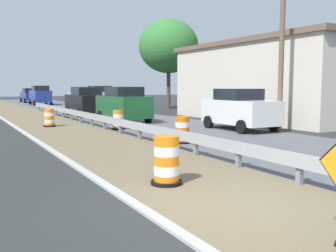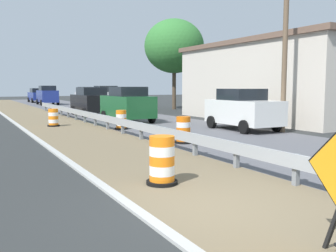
% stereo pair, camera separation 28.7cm
% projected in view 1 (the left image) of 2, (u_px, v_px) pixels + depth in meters
% --- Properties ---
extents(ground_plane, '(160.00, 160.00, 0.00)m').
position_uv_depth(ground_plane, '(221.00, 207.00, 6.72)').
color(ground_plane, '#2B2D2D').
extents(median_dirt_strip, '(3.83, 120.00, 0.01)m').
position_uv_depth(median_dirt_strip, '(251.00, 201.00, 7.07)').
color(median_dirt_strip, '#706047').
rests_on(median_dirt_strip, ground).
extents(curb_near_edge, '(0.20, 120.00, 0.11)m').
position_uv_depth(curb_near_edge, '(157.00, 220.00, 6.08)').
color(curb_near_edge, '#ADADA8').
rests_on(curb_near_edge, ground).
extents(guardrail_median, '(0.18, 54.94, 0.71)m').
position_uv_depth(guardrail_median, '(237.00, 149.00, 9.93)').
color(guardrail_median, '#999EA3').
rests_on(guardrail_median, ground).
extents(traffic_barrel_nearest, '(0.70, 0.70, 1.08)m').
position_uv_depth(traffic_barrel_nearest, '(167.00, 162.00, 8.26)').
color(traffic_barrel_nearest, orange).
rests_on(traffic_barrel_nearest, ground).
extents(traffic_barrel_close, '(0.67, 0.67, 1.02)m').
position_uv_depth(traffic_barrel_close, '(182.00, 131.00, 14.28)').
color(traffic_barrel_close, orange).
rests_on(traffic_barrel_close, ground).
extents(traffic_barrel_mid, '(0.64, 0.64, 0.97)m').
position_uv_depth(traffic_barrel_mid, '(118.00, 121.00, 18.78)').
color(traffic_barrel_mid, orange).
rests_on(traffic_barrel_mid, ground).
extents(traffic_barrel_far, '(0.64, 0.64, 0.96)m').
position_uv_depth(traffic_barrel_far, '(49.00, 119.00, 20.09)').
color(traffic_barrel_far, orange).
rests_on(traffic_barrel_far, ground).
extents(car_lead_near_lane, '(1.98, 4.58, 1.91)m').
position_uv_depth(car_lead_near_lane, '(29.00, 95.00, 50.29)').
color(car_lead_near_lane, navy).
rests_on(car_lead_near_lane, ground).
extents(car_trailing_near_lane, '(2.15, 4.18, 2.21)m').
position_uv_depth(car_trailing_near_lane, '(101.00, 98.00, 35.06)').
color(car_trailing_near_lane, silver).
rests_on(car_trailing_near_lane, ground).
extents(car_lead_far_lane, '(2.12, 4.39, 2.24)m').
position_uv_depth(car_lead_far_lane, '(40.00, 95.00, 43.70)').
color(car_lead_far_lane, navy).
rests_on(car_lead_far_lane, ground).
extents(car_mid_far_lane, '(2.16, 4.29, 2.10)m').
position_uv_depth(car_mid_far_lane, '(82.00, 97.00, 40.21)').
color(car_mid_far_lane, silver).
rests_on(car_mid_far_lane, ground).
extents(car_trailing_far_lane, '(2.24, 4.26, 2.14)m').
position_uv_depth(car_trailing_far_lane, '(123.00, 104.00, 22.67)').
color(car_trailing_far_lane, '#195128').
rests_on(car_trailing_far_lane, ground).
extents(car_distant_a, '(2.27, 4.14, 2.04)m').
position_uv_depth(car_distant_a, '(240.00, 109.00, 18.65)').
color(car_distant_a, silver).
rests_on(car_distant_a, ground).
extents(car_distant_b, '(2.16, 4.56, 2.09)m').
position_uv_depth(car_distant_b, '(86.00, 101.00, 27.87)').
color(car_distant_b, black).
rests_on(car_distant_b, ground).
extents(roadside_shop_near, '(8.90, 13.31, 4.99)m').
position_uv_depth(roadside_shop_near, '(282.00, 81.00, 24.85)').
color(roadside_shop_near, beige).
rests_on(roadside_shop_near, ground).
extents(utility_pole_near, '(0.24, 1.80, 8.73)m').
position_uv_depth(utility_pole_near, '(282.00, 35.00, 17.38)').
color(utility_pole_near, brown).
rests_on(utility_pole_near, ground).
extents(tree_roadside, '(5.54, 5.54, 8.37)m').
position_uv_depth(tree_roadside, '(169.00, 46.00, 34.81)').
color(tree_roadside, '#4C3D2D').
rests_on(tree_roadside, ground).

